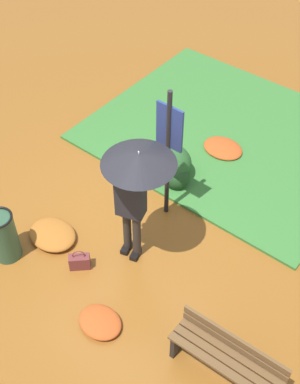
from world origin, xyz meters
TOP-DOWN VIEW (x-y plane):
  - ground_plane at (0.00, 0.00)m, footprint 18.00×18.00m
  - grass_verge at (-0.14, 3.08)m, footprint 4.80×4.00m
  - person_with_umbrella at (0.27, -0.09)m, footprint 0.96×0.96m
  - info_sign_post at (0.09, 0.86)m, footprint 0.44×0.07m
  - handbag at (-0.23, -0.80)m, footprint 0.31×0.31m
  - park_bench at (2.29, -0.88)m, footprint 1.40×0.41m
  - trash_bin at (-1.22, -1.29)m, footprint 0.42×0.42m
  - shrub_cluster at (-0.29, 1.49)m, footprint 0.77×0.70m
  - leaf_pile_near_person at (0.01, 2.63)m, footprint 0.73×0.59m
  - leaf_pile_by_bench at (0.64, -1.32)m, footprint 0.61×0.49m
  - leaf_pile_far_path at (-0.93, -0.67)m, footprint 0.77×0.62m

SIDE VIEW (x-z plane):
  - ground_plane at x=0.00m, z-range 0.00..0.00m
  - grass_verge at x=-0.14m, z-range 0.00..0.05m
  - leaf_pile_by_bench at x=0.64m, z-range 0.00..0.14m
  - leaf_pile_near_person at x=0.01m, z-range 0.00..0.16m
  - leaf_pile_far_path at x=-0.93m, z-range 0.00..0.17m
  - handbag at x=-0.23m, z-range -0.06..0.31m
  - shrub_cluster at x=-0.29m, z-range -0.02..0.61m
  - park_bench at x=2.29m, z-range 0.03..0.78m
  - trash_bin at x=-1.22m, z-range 0.00..0.84m
  - info_sign_post at x=0.09m, z-range 0.29..2.59m
  - person_with_umbrella at x=0.27m, z-range 0.53..2.57m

